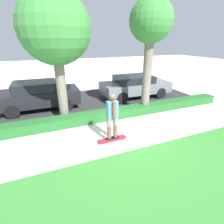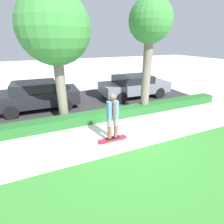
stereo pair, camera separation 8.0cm
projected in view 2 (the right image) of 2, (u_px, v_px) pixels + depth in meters
name	position (u px, v px, depth m)	size (l,w,h in m)	color
ground_plane	(124.00, 135.00, 6.55)	(60.00, 60.00, 0.00)	beige
grass_lawn_strip	(183.00, 195.00, 4.00)	(12.54, 4.00, 0.01)	#388433
street_asphalt	(91.00, 102.00, 10.11)	(12.54, 5.00, 0.01)	#2D2D30
hedge_row	(108.00, 115.00, 7.83)	(12.54, 0.60, 0.41)	#236028
skateboard	(113.00, 139.00, 6.15)	(1.03, 0.24, 0.09)	red
skater_person	(113.00, 116.00, 5.81)	(0.49, 0.42, 1.64)	black
tree_near	(54.00, 30.00, 6.34)	(2.66, 2.66, 5.03)	#70665B
tree_mid	(150.00, 26.00, 7.22)	(1.81, 1.81, 4.95)	#70665B
parked_car_front	(37.00, 95.00, 8.71)	(3.92, 1.78, 1.42)	black
parked_car_middle	(134.00, 85.00, 10.72)	(4.17, 1.95, 1.33)	slate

